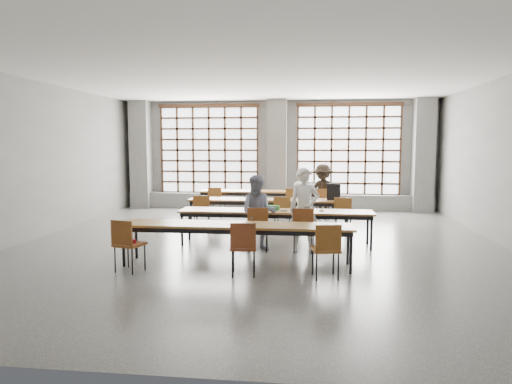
# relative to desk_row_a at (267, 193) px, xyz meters

# --- Properties ---
(floor) EXTENTS (11.00, 11.00, 0.00)m
(floor) POSITION_rel_desk_row_a_xyz_m (0.19, -3.99, -0.66)
(floor) COLOR #4A4A47
(floor) RESTS_ON ground
(ceiling) EXTENTS (11.00, 11.00, 0.00)m
(ceiling) POSITION_rel_desk_row_a_xyz_m (0.19, -3.99, 2.84)
(ceiling) COLOR silver
(ceiling) RESTS_ON floor
(wall_back) EXTENTS (10.00, 0.00, 10.00)m
(wall_back) POSITION_rel_desk_row_a_xyz_m (0.19, 1.51, 1.09)
(wall_back) COLOR #5A5A58
(wall_back) RESTS_ON floor
(wall_front) EXTENTS (10.00, 0.00, 10.00)m
(wall_front) POSITION_rel_desk_row_a_xyz_m (0.19, -9.49, 1.09)
(wall_front) COLOR #5A5A58
(wall_front) RESTS_ON floor
(wall_left) EXTENTS (0.00, 11.00, 11.00)m
(wall_left) POSITION_rel_desk_row_a_xyz_m (-4.81, -3.99, 1.09)
(wall_left) COLOR #5A5A58
(wall_left) RESTS_ON floor
(column_left) EXTENTS (0.60, 0.55, 3.50)m
(column_left) POSITION_rel_desk_row_a_xyz_m (-4.31, 1.23, 1.09)
(column_left) COLOR #5A5A58
(column_left) RESTS_ON floor
(column_mid) EXTENTS (0.60, 0.55, 3.50)m
(column_mid) POSITION_rel_desk_row_a_xyz_m (0.19, 1.23, 1.09)
(column_mid) COLOR #5A5A58
(column_mid) RESTS_ON floor
(column_right) EXTENTS (0.60, 0.55, 3.50)m
(column_right) POSITION_rel_desk_row_a_xyz_m (4.69, 1.23, 1.09)
(column_right) COLOR #5A5A58
(column_right) RESTS_ON floor
(window_left) EXTENTS (3.32, 0.12, 3.00)m
(window_left) POSITION_rel_desk_row_a_xyz_m (-2.06, 1.43, 1.24)
(window_left) COLOR white
(window_left) RESTS_ON wall_back
(window_right) EXTENTS (3.32, 0.12, 3.00)m
(window_right) POSITION_rel_desk_row_a_xyz_m (2.44, 1.43, 1.24)
(window_right) COLOR white
(window_right) RESTS_ON wall_back
(sill_ledge) EXTENTS (9.80, 0.35, 0.50)m
(sill_ledge) POSITION_rel_desk_row_a_xyz_m (0.19, 1.31, -0.41)
(sill_ledge) COLOR #5A5A58
(sill_ledge) RESTS_ON floor
(desk_row_a) EXTENTS (4.00, 0.70, 0.73)m
(desk_row_a) POSITION_rel_desk_row_a_xyz_m (0.00, 0.00, 0.00)
(desk_row_a) COLOR brown
(desk_row_a) RESTS_ON floor
(desk_row_b) EXTENTS (4.00, 0.70, 0.73)m
(desk_row_b) POSITION_rel_desk_row_a_xyz_m (0.22, -2.03, 0.00)
(desk_row_b) COLOR brown
(desk_row_b) RESTS_ON floor
(desk_row_c) EXTENTS (4.00, 0.70, 0.73)m
(desk_row_c) POSITION_rel_desk_row_a_xyz_m (0.53, -3.95, 0.00)
(desk_row_c) COLOR brown
(desk_row_c) RESTS_ON floor
(desk_row_d) EXTENTS (4.00, 0.70, 0.73)m
(desk_row_d) POSITION_rel_desk_row_a_xyz_m (-0.01, -5.66, 0.00)
(desk_row_d) COLOR brown
(desk_row_d) RESTS_ON floor
(chair_back_left) EXTENTS (0.48, 0.48, 0.88)m
(chair_back_left) POSITION_rel_desk_row_a_xyz_m (-1.41, -0.63, -0.13)
(chair_back_left) COLOR brown
(chair_back_left) RESTS_ON floor
(chair_back_mid) EXTENTS (0.47, 0.47, 0.88)m
(chair_back_mid) POSITION_rel_desk_row_a_xyz_m (0.79, -0.63, -0.13)
(chair_back_mid) COLOR brown
(chair_back_mid) RESTS_ON floor
(chair_back_right) EXTENTS (0.44, 0.45, 0.88)m
(chair_back_right) POSITION_rel_desk_row_a_xyz_m (1.60, -0.63, -0.13)
(chair_back_right) COLOR brown
(chair_back_right) RESTS_ON floor
(chair_mid_left) EXTENTS (0.51, 0.51, 0.88)m
(chair_mid_left) POSITION_rel_desk_row_a_xyz_m (-1.36, -2.66, -0.13)
(chair_mid_left) COLOR brown
(chair_mid_left) RESTS_ON floor
(chair_mid_centre) EXTENTS (0.47, 0.48, 0.88)m
(chair_mid_centre) POSITION_rel_desk_row_a_xyz_m (0.61, -2.66, -0.13)
(chair_mid_centre) COLOR brown
(chair_mid_centre) RESTS_ON floor
(chair_mid_right) EXTENTS (0.47, 0.48, 0.88)m
(chair_mid_right) POSITION_rel_desk_row_a_xyz_m (2.01, -2.66, -0.13)
(chair_mid_right) COLOR brown
(chair_mid_right) RESTS_ON floor
(chair_front_left) EXTENTS (0.45, 0.45, 0.88)m
(chair_front_left) POSITION_rel_desk_row_a_xyz_m (0.24, -4.58, -0.13)
(chair_front_left) COLOR brown
(chair_front_left) RESTS_ON floor
(chair_front_right) EXTENTS (0.46, 0.46, 0.88)m
(chair_front_right) POSITION_rel_desk_row_a_xyz_m (1.12, -4.58, -0.13)
(chair_front_right) COLOR maroon
(chair_front_right) RESTS_ON floor
(chair_near_left) EXTENTS (0.52, 0.52, 0.88)m
(chair_near_left) POSITION_rel_desk_row_a_xyz_m (-1.73, -6.28, -0.13)
(chair_near_left) COLOR brown
(chair_near_left) RESTS_ON floor
(chair_near_mid) EXTENTS (0.46, 0.47, 0.88)m
(chair_near_mid) POSITION_rel_desk_row_a_xyz_m (0.19, -6.28, -0.13)
(chair_near_mid) COLOR maroon
(chair_near_mid) RESTS_ON floor
(chair_near_right) EXTENTS (0.49, 0.49, 0.88)m
(chair_near_right) POSITION_rel_desk_row_a_xyz_m (1.50, -6.28, -0.13)
(chair_near_right) COLOR brown
(chair_near_right) RESTS_ON floor
(student_male) EXTENTS (0.67, 0.50, 1.64)m
(student_male) POSITION_rel_desk_row_a_xyz_m (1.13, -4.45, 0.16)
(student_male) COLOR white
(student_male) RESTS_ON floor
(student_female) EXTENTS (0.74, 0.58, 1.49)m
(student_female) POSITION_rel_desk_row_a_xyz_m (0.23, -4.45, 0.08)
(student_female) COLOR navy
(student_female) RESTS_ON floor
(student_back) EXTENTS (1.12, 0.83, 1.54)m
(student_back) POSITION_rel_desk_row_a_xyz_m (1.60, -0.50, 0.11)
(student_back) COLOR black
(student_back) RESTS_ON floor
(laptop_front) EXTENTS (0.46, 0.43, 0.26)m
(laptop_front) POSITION_rel_desk_row_a_xyz_m (1.11, -3.85, 0.13)
(laptop_front) COLOR #B6B6BB
(laptop_front) RESTS_ON desk_row_c
(laptop_back) EXTENTS (0.38, 0.33, 0.26)m
(laptop_back) POSITION_rel_desk_row_a_xyz_m (1.35, 0.11, 0.13)
(laptop_back) COLOR #AFAFB4
(laptop_back) RESTS_ON desk_row_a
(mouse) EXTENTS (0.11, 0.09, 0.04)m
(mouse) POSITION_rel_desk_row_a_xyz_m (1.48, -3.97, 0.08)
(mouse) COLOR white
(mouse) RESTS_ON desk_row_c
(green_box) EXTENTS (0.27, 0.17, 0.09)m
(green_box) POSITION_rel_desk_row_a_xyz_m (0.48, -3.87, 0.11)
(green_box) COLOR #2A822C
(green_box) RESTS_ON desk_row_c
(phone) EXTENTS (0.13, 0.07, 0.01)m
(phone) POSITION_rel_desk_row_a_xyz_m (0.71, -4.05, 0.07)
(phone) COLOR black
(phone) RESTS_ON desk_row_c
(paper_sheet_a) EXTENTS (0.34, 0.28, 0.00)m
(paper_sheet_a) POSITION_rel_desk_row_a_xyz_m (-0.38, -1.98, 0.07)
(paper_sheet_a) COLOR silver
(paper_sheet_a) RESTS_ON desk_row_b
(paper_sheet_c) EXTENTS (0.34, 0.27, 0.00)m
(paper_sheet_c) POSITION_rel_desk_row_a_xyz_m (0.32, -2.03, 0.07)
(paper_sheet_c) COLOR white
(paper_sheet_c) RESTS_ON desk_row_b
(backpack) EXTENTS (0.34, 0.24, 0.40)m
(backpack) POSITION_rel_desk_row_a_xyz_m (1.82, -1.98, 0.27)
(backpack) COLOR black
(backpack) RESTS_ON desk_row_b
(plastic_bag) EXTENTS (0.28, 0.23, 0.29)m
(plastic_bag) POSITION_rel_desk_row_a_xyz_m (0.90, 0.05, 0.21)
(plastic_bag) COLOR silver
(plastic_bag) RESTS_ON desk_row_a
(red_pouch) EXTENTS (0.21, 0.14, 0.06)m
(red_pouch) POSITION_rel_desk_row_a_xyz_m (-1.71, -6.21, -0.16)
(red_pouch) COLOR maroon
(red_pouch) RESTS_ON chair_near_left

